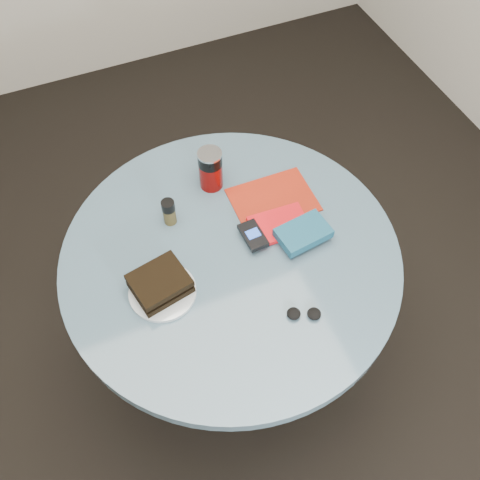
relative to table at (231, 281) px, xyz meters
name	(u,v)px	position (x,y,z in m)	size (l,w,h in m)	color
ground	(233,354)	(0.00, 0.00, -0.59)	(4.00, 4.00, 0.00)	black
table	(231,281)	(0.00, 0.00, 0.00)	(1.00, 1.00, 0.75)	black
plate	(163,292)	(-0.22, -0.05, 0.17)	(0.19, 0.19, 0.01)	silver
sandwich	(160,283)	(-0.23, -0.04, 0.20)	(0.17, 0.15, 0.05)	black
soda_can	(211,169)	(0.05, 0.27, 0.23)	(0.09, 0.09, 0.14)	#6A0705
pepper_grinder	(169,212)	(-0.12, 0.18, 0.21)	(0.05, 0.05, 0.09)	#443C1D
magazine	(273,200)	(0.20, 0.13, 0.17)	(0.26, 0.19, 0.00)	maroon
red_book	(279,225)	(0.17, 0.03, 0.18)	(0.17, 0.11, 0.01)	red
novel	(303,233)	(0.21, -0.04, 0.20)	(0.15, 0.10, 0.03)	navy
mp3_player	(253,235)	(0.08, 0.02, 0.19)	(0.06, 0.10, 0.02)	black
headphones	(304,314)	(0.10, -0.27, 0.17)	(0.10, 0.07, 0.02)	black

